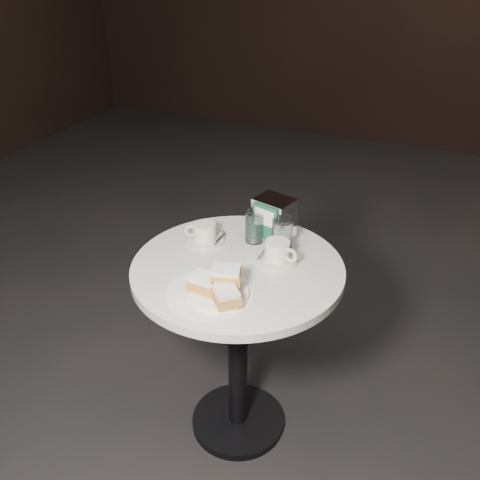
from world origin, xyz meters
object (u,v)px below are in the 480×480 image
coffee_cup_left (204,234)px  coffee_cup_right (278,253)px  water_glass_right (282,233)px  beignet_plate (219,287)px  water_glass_left (255,227)px  cafe_table (238,313)px  napkin_dispenser (274,218)px

coffee_cup_left → coffee_cup_right: bearing=-19.7°
coffee_cup_right → water_glass_right: water_glass_right is taller
beignet_plate → water_glass_left: bearing=94.2°
water_glass_right → cafe_table: bearing=-119.8°
water_glass_left → water_glass_right: water_glass_right is taller
water_glass_left → napkin_dispenser: 0.07m
cafe_table → water_glass_right: bearing=60.2°
coffee_cup_right → beignet_plate: bearing=-95.1°
coffee_cup_right → water_glass_right: bearing=115.8°
coffee_cup_left → water_glass_right: size_ratio=1.42×
beignet_plate → water_glass_right: bearing=77.3°
water_glass_left → coffee_cup_left: bearing=-154.6°
coffee_cup_right → water_glass_left: water_glass_left is taller
coffee_cup_left → coffee_cup_right: 0.28m
cafe_table → coffee_cup_left: bearing=150.0°
water_glass_left → napkin_dispenser: bearing=43.7°
beignet_plate → coffee_cup_left: (-0.18, 0.28, -0.00)m
water_glass_right → napkin_dispenser: 0.08m
cafe_table → napkin_dispenser: napkin_dispenser is taller
beignet_plate → coffee_cup_right: bearing=69.7°
coffee_cup_left → water_glass_right: bearing=-1.0°
cafe_table → water_glass_right: (0.09, 0.16, 0.25)m
cafe_table → coffee_cup_right: (0.11, 0.08, 0.23)m
beignet_plate → napkin_dispenser: napkin_dispenser is taller
coffee_cup_right → water_glass_left: bearing=156.2°
coffee_cup_right → coffee_cup_left: bearing=-169.2°
cafe_table → beignet_plate: beignet_plate is taller
cafe_table → beignet_plate: bearing=-84.7°
coffee_cup_right → water_glass_left: (-0.12, 0.10, 0.02)m
coffee_cup_left → water_glass_right: water_glass_right is taller
cafe_table → water_glass_left: water_glass_left is taller
beignet_plate → water_glass_left: size_ratio=2.11×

